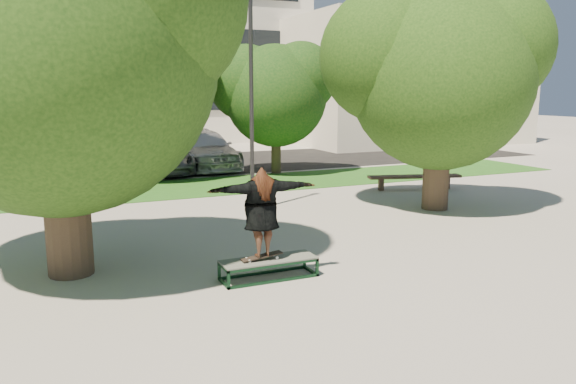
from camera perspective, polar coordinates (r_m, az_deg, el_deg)
name	(u,v)px	position (r m, az deg, el deg)	size (l,w,h in m)	color
ground	(293,261)	(11.61, 0.50, -7.05)	(120.00, 120.00, 0.00)	gray
grass_strip	(209,186)	(20.66, -8.01, 0.58)	(30.00, 4.00, 0.02)	#1C4B15
asphalt_strip	(148,166)	(26.70, -13.99, 2.56)	(40.00, 8.00, 0.01)	black
tree_left	(49,36)	(11.21, -23.12, 14.41)	(6.96, 5.95, 7.12)	#38281E
tree_right	(437,68)	(16.87, 14.88, 12.11)	(6.24, 5.33, 6.51)	#38281E
bg_tree_mid	(134,75)	(22.44, -15.36, 11.36)	(5.76, 4.92, 6.24)	#38281E
bg_tree_right	(274,89)	(23.46, -1.47, 10.37)	(5.04, 4.31, 5.43)	#38281E
lamppost	(251,101)	(16.09, -3.73, 9.17)	(0.25, 0.15, 6.11)	#2D2D30
office_building	(70,22)	(42.37, -21.31, 15.78)	(30.00, 14.12, 16.00)	beige
side_building	(399,82)	(39.25, 11.24, 10.90)	(15.00, 10.00, 8.00)	beige
grind_box	(269,268)	(10.56, -1.98, -7.77)	(1.80, 0.60, 0.38)	black
skater_rig	(261,212)	(10.22, -2.71, -2.06)	(2.06, 0.70, 1.73)	white
bench	(414,178)	(20.28, 12.73, 1.44)	(3.32, 1.33, 0.51)	#4F3B2F
car_silver_a	(70,159)	(23.75, -21.31, 3.09)	(1.82, 4.53, 1.54)	#BCBDC1
car_dark	(61,153)	(25.88, -22.10, 3.70)	(1.74, 5.00, 1.65)	black
car_grey	(161,158)	(24.21, -12.75, 3.37)	(2.14, 4.64, 1.29)	slate
car_silver_b	(203,150)	(25.53, -8.58, 4.26)	(2.31, 5.68, 1.65)	#B6B7BB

